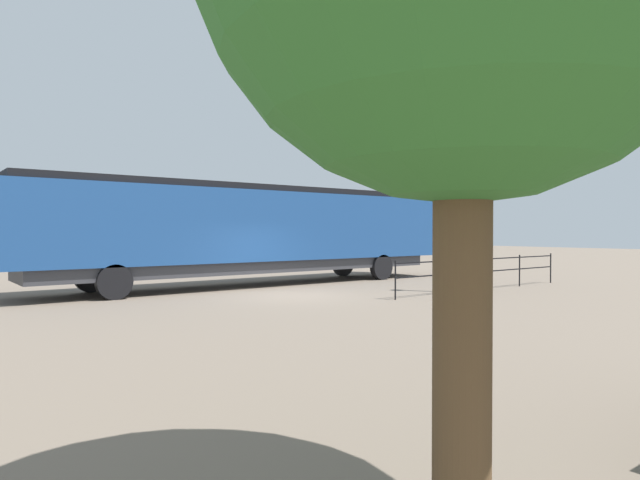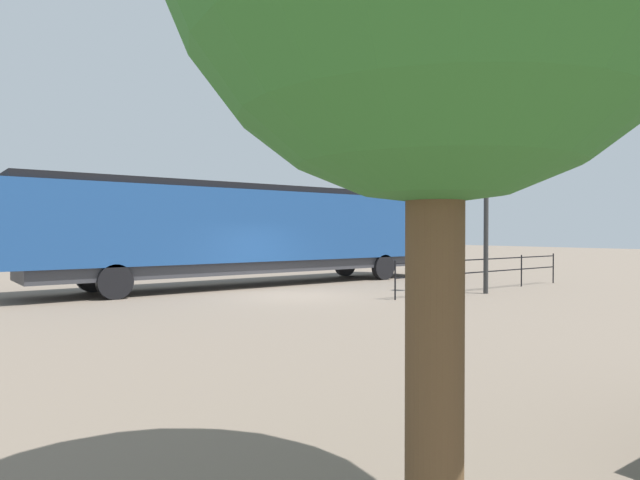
% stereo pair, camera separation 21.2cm
% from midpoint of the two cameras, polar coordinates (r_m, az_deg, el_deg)
% --- Properties ---
extents(ground_plane, '(120.00, 120.00, 0.00)m').
position_cam_midpoint_polar(ground_plane, '(18.09, -2.77, -5.81)').
color(ground_plane, '#756656').
extents(locomotive, '(2.91, 17.92, 3.88)m').
position_cam_midpoint_polar(locomotive, '(21.86, -5.26, 1.11)').
color(locomotive, navy).
rests_on(locomotive, ground_plane).
extents(lamp_post, '(0.47, 0.47, 5.91)m').
position_cam_midpoint_polar(lamp_post, '(19.46, 17.29, 6.36)').
color(lamp_post, '#2D2D2D').
rests_on(lamp_post, ground_plane).
extents(platform_fence, '(0.05, 9.10, 1.22)m').
position_cam_midpoint_polar(platform_fence, '(20.47, 17.17, -2.83)').
color(platform_fence, black).
rests_on(platform_fence, ground_plane).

